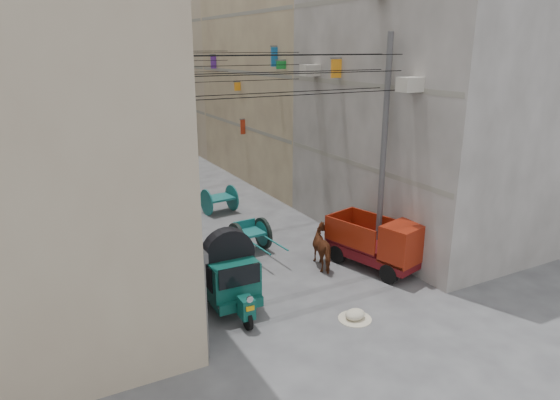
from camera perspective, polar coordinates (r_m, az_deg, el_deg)
ground at (r=12.74m, az=15.38°, el=-19.81°), size 140.00×140.00×0.00m
building_row_right at (r=44.06m, az=-7.83°, el=15.57°), size 8.00×62.00×14.00m
end_cap_building at (r=73.52m, az=-23.05°, el=15.01°), size 22.00×10.00×13.00m
shutters_left at (r=18.85m, az=-15.87°, el=-2.24°), size 0.18×14.40×2.88m
signboards at (r=30.01m, az=-13.64°, el=8.79°), size 8.22×40.52×5.67m
ac_units at (r=18.47m, az=9.11°, el=16.61°), size 0.70×6.55×3.35m
utility_poles at (r=25.49m, az=-10.99°, el=8.85°), size 7.40×22.20×8.00m
overhead_cables at (r=22.79m, az=-9.36°, el=14.98°), size 7.40×22.52×1.12m
auto_rickshaw at (r=14.97m, az=-5.89°, el=-8.31°), size 1.59×2.73×1.91m
tonga_cart at (r=19.07m, az=-3.46°, el=-4.08°), size 1.37×2.81×1.24m
mini_truck at (r=17.70m, az=11.79°, el=-5.21°), size 2.33×3.66×1.91m
second_cart at (r=23.62m, az=-6.95°, el=0.09°), size 1.54×1.40×1.25m
feed_sack at (r=14.89m, az=8.57°, el=-12.80°), size 0.60×0.48×0.30m
horse at (r=17.82m, az=5.17°, el=-5.43°), size 1.11×1.83×1.44m
distant_car_white at (r=25.86m, az=-15.10°, el=0.93°), size 2.31×3.69×1.17m
distant_car_grey at (r=37.23m, az=-14.68°, el=5.82°), size 2.33×3.85×1.20m
distant_car_green at (r=49.44m, az=-21.22°, el=7.97°), size 3.02×4.81×1.30m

